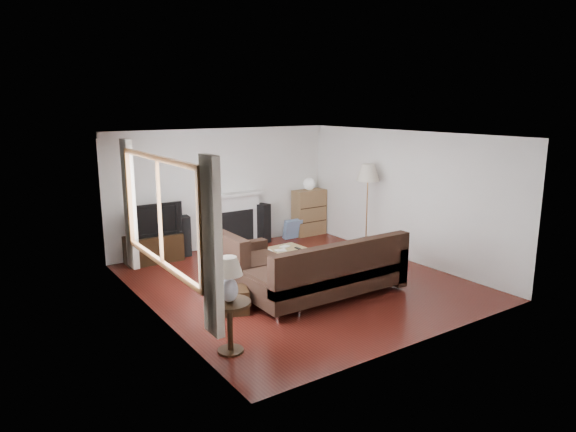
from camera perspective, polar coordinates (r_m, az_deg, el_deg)
room at (r=8.55m, az=1.12°, el=0.62°), size 5.10×5.60×2.54m
window at (r=7.21m, az=-14.09°, el=0.46°), size 0.12×2.74×1.54m
curtain_near at (r=5.89m, az=-8.45°, el=-3.44°), size 0.10×0.35×2.10m
curtain_far at (r=8.67m, az=-17.19°, el=1.24°), size 0.10×0.35×2.10m
fireplace at (r=10.98m, az=-6.18°, el=-0.41°), size 1.40×0.26×1.15m
tv_stand at (r=10.23m, az=-14.70°, el=-3.51°), size 1.06×0.48×0.53m
television at (r=10.09m, az=-14.88°, el=-0.34°), size 1.10×0.14×0.63m
speaker_left at (r=10.47m, az=-11.49°, el=-2.18°), size 0.25×0.29×0.81m
speaker_right at (r=11.26m, az=-2.84°, el=-0.79°), size 0.31×0.34×0.86m
bookshelf at (r=11.90m, az=2.35°, el=0.41°), size 0.77×0.36×1.05m
globe_lamp at (r=11.78m, az=2.37°, el=3.57°), size 0.27×0.27×0.27m
sectional_sofa at (r=8.10m, az=4.41°, el=-5.93°), size 2.79×2.04×0.90m
coffee_table at (r=9.35m, az=-1.09°, el=-4.97°), size 1.07×0.63×0.41m
footstool at (r=7.65m, az=-6.10°, el=-9.29°), size 0.54×0.54×0.35m
floor_lamp at (r=10.52m, az=8.75°, el=0.81°), size 0.54×0.54×1.82m
side_table at (r=6.44m, az=-6.46°, el=-12.13°), size 0.53×0.53×0.66m
table_lamp at (r=6.21m, az=-6.59°, el=-7.05°), size 0.34×0.34×0.55m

